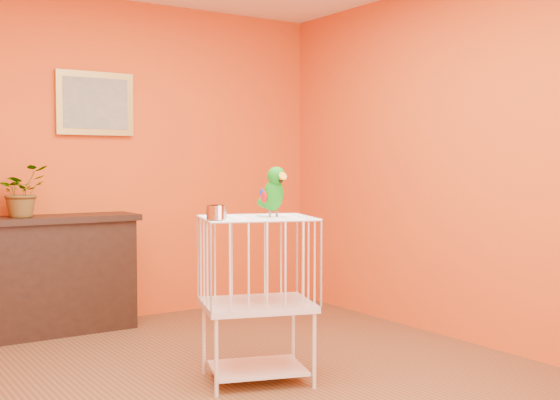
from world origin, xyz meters
TOP-DOWN VIEW (x-y plane):
  - ground at (0.00, 0.00)m, footprint 4.50×4.50m
  - room_shell at (0.00, 0.00)m, footprint 4.50×4.50m
  - console_cabinet at (-0.37, 2.04)m, footprint 1.19×0.43m
  - potted_plant at (-0.62, 2.05)m, footprint 0.46×0.48m
  - framed_picture at (0.00, 2.22)m, footprint 0.62×0.04m
  - birdcage at (0.27, 0.22)m, footprint 0.74×0.65m
  - feed_cup at (-0.04, 0.14)m, footprint 0.11×0.11m
  - parrot at (0.35, 0.16)m, footprint 0.14×0.26m

SIDE VIEW (x-z plane):
  - ground at x=0.00m, z-range 0.00..0.00m
  - console_cabinet at x=-0.37m, z-range 0.00..0.89m
  - birdcage at x=0.27m, z-range 0.02..0.98m
  - feed_cup at x=-0.04m, z-range 0.97..1.05m
  - potted_plant at x=-0.62m, z-range 0.89..1.18m
  - parrot at x=0.35m, z-range 0.97..1.26m
  - room_shell at x=0.00m, z-range -0.67..3.83m
  - framed_picture at x=0.00m, z-range 1.50..2.00m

